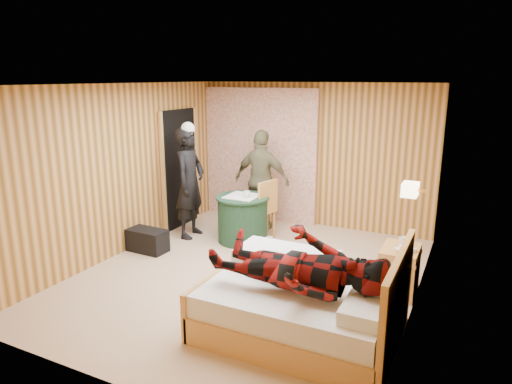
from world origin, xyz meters
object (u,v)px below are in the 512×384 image
at_px(chair_near, 262,205).
at_px(duffel_bag, 147,240).
at_px(nightstand, 399,269).
at_px(woman_standing, 190,183).
at_px(man_at_table, 262,180).
at_px(wall_lamp, 410,189).
at_px(chair_far, 260,199).
at_px(round_table, 243,218).
at_px(bed, 303,304).
at_px(man_on_bed, 299,253).

height_order(chair_near, duffel_bag, chair_near).
distance_m(nightstand, woman_standing, 3.56).
distance_m(woman_standing, man_at_table, 1.24).
relative_size(wall_lamp, woman_standing, 0.14).
distance_m(chair_far, man_at_table, 0.33).
xyz_separation_m(nightstand, man_at_table, (-2.57, 1.48, 0.56)).
height_order(duffel_bag, man_at_table, man_at_table).
distance_m(round_table, woman_standing, 1.04).
relative_size(round_table, chair_far, 0.92).
bearing_deg(nightstand, duffel_bag, -175.84).
distance_m(nightstand, duffel_bag, 3.67).
bearing_deg(chair_near, duffel_bag, -32.88).
relative_size(bed, chair_near, 1.97).
xyz_separation_m(nightstand, round_table, (-2.57, 0.77, 0.08)).
distance_m(round_table, man_at_table, 0.86).
xyz_separation_m(bed, nightstand, (0.75, 1.32, 0.00)).
distance_m(round_table, chair_far, 0.69).
bearing_deg(chair_near, woman_standing, -57.69).
xyz_separation_m(man_at_table, man_on_bed, (1.84, -3.03, 0.08)).
distance_m(nightstand, man_at_table, 3.01).
height_order(woman_standing, man_at_table, woman_standing).
xyz_separation_m(round_table, chair_far, (-0.02, 0.67, 0.16)).
height_order(nightstand, duffel_bag, nightstand).
xyz_separation_m(chair_near, man_at_table, (-0.24, 0.49, 0.29)).
bearing_deg(nightstand, woman_standing, 169.94).
bearing_deg(round_table, woman_standing, -170.18).
bearing_deg(chair_far, woman_standing, -152.10).
height_order(bed, round_table, bed).
bearing_deg(wall_lamp, man_on_bed, -115.50).
bearing_deg(man_on_bed, woman_standing, 141.54).
relative_size(nightstand, chair_far, 0.65).
bearing_deg(chair_near, chair_far, -135.55).
relative_size(wall_lamp, duffel_bag, 0.43).
xyz_separation_m(bed, chair_near, (-1.57, 2.31, 0.28)).
distance_m(wall_lamp, nightstand, 1.00).
height_order(nightstand, round_table, round_table).
xyz_separation_m(nightstand, duffel_bag, (-3.66, -0.27, -0.13)).
bearing_deg(woman_standing, man_at_table, -50.76).
relative_size(duffel_bag, man_on_bed, 0.34).
bearing_deg(bed, duffel_bag, 160.02).
bearing_deg(round_table, duffel_bag, -136.68).
distance_m(bed, woman_standing, 3.38).
distance_m(chair_far, duffel_bag, 2.05).
height_order(man_at_table, man_on_bed, man_on_bed).
bearing_deg(nightstand, wall_lamp, 58.55).
bearing_deg(man_at_table, woman_standing, 45.86).
bearing_deg(bed, man_on_bed, -84.44).
xyz_separation_m(chair_near, woman_standing, (-1.13, -0.37, 0.33)).
bearing_deg(chair_far, chair_near, -75.37).
distance_m(chair_near, man_at_table, 0.62).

